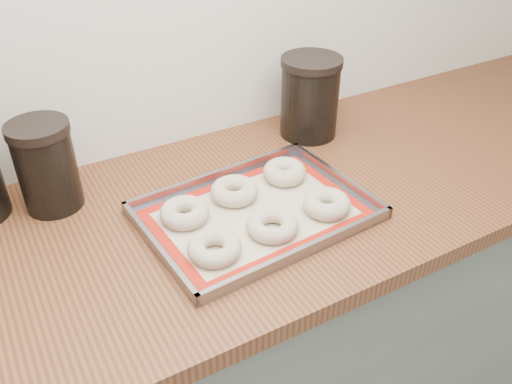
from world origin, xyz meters
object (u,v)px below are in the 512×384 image
bagel_front_left (214,248)px  canister_mid (46,166)px  bagel_back_left (185,213)px  bagel_back_mid (234,191)px  canister_right (310,97)px  baking_tray (256,213)px  bagel_back_right (285,172)px  bagel_front_right (327,204)px  bagel_front_mid (273,225)px

bagel_front_left → canister_mid: 0.40m
bagel_back_left → bagel_back_mid: bearing=8.8°
bagel_front_left → canister_mid: canister_mid is taller
canister_mid → canister_right: canister_right is taller
bagel_front_left → canister_mid: bearing=124.8°
bagel_back_left → bagel_back_mid: 0.13m
baking_tray → canister_right: (0.30, 0.25, 0.10)m
bagel_back_mid → canister_right: (0.31, 0.18, 0.08)m
bagel_back_mid → bagel_back_right: bagel_back_right is taller
bagel_front_right → canister_mid: 0.59m
bagel_front_left → canister_right: canister_right is taller
bagel_front_right → canister_mid: bearing=147.5°
bagel_back_mid → bagel_back_right: size_ratio=1.05×
canister_mid → canister_right: (0.66, 0.00, 0.01)m
baking_tray → bagel_back_right: (0.12, 0.08, 0.02)m
bagel_back_mid → canister_mid: canister_mid is taller
baking_tray → bagel_front_mid: 0.07m
canister_right → bagel_front_mid: bearing=-133.3°
bagel_front_right → bagel_front_mid: bearing=-178.1°
baking_tray → bagel_front_left: size_ratio=4.70×
bagel_front_right → baking_tray: bearing=154.1°
bagel_back_left → bagel_front_mid: bearing=-42.3°
bagel_front_mid → bagel_front_right: 0.14m
bagel_back_mid → bagel_back_left: bearing=-171.2°
bagel_front_right → canister_right: bearing=62.2°
canister_right → bagel_back_left: bearing=-156.0°
bagel_front_right → bagel_back_right: size_ratio=1.02×
baking_tray → bagel_front_mid: bearing=-91.1°
bagel_front_mid → bagel_back_left: 0.18m
bagel_back_mid → bagel_back_right: 0.14m
baking_tray → canister_mid: (-0.36, 0.25, 0.09)m
bagel_front_mid → bagel_front_right: bagel_front_right is taller
bagel_front_left → canister_right: (0.43, 0.32, 0.08)m
bagel_front_mid → bagel_back_mid: bagel_back_mid is taller
bagel_front_mid → bagel_back_mid: bearing=94.4°
canister_right → bagel_front_right: bearing=-117.8°
baking_tray → bagel_front_left: (-0.13, -0.07, 0.01)m
bagel_back_left → bagel_back_right: bearing=6.5°
baking_tray → canister_right: bearing=39.8°
bagel_front_left → canister_mid: size_ratio=0.53×
baking_tray → bagel_front_left: 0.15m
bagel_front_right → bagel_back_right: (-0.01, 0.15, 0.00)m
bagel_front_left → bagel_back_mid: bagel_back_mid is taller
bagel_front_left → bagel_front_mid: (0.13, 0.01, -0.00)m
bagel_back_right → bagel_front_left: bearing=-148.0°
bagel_back_right → bagel_back_mid: bearing=-175.7°
canister_right → baking_tray: bearing=-140.2°
bagel_back_mid → bagel_front_left: bearing=-128.8°
bagel_front_mid → canister_mid: size_ratio=0.54×
baking_tray → bagel_back_mid: (-0.01, 0.07, 0.02)m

